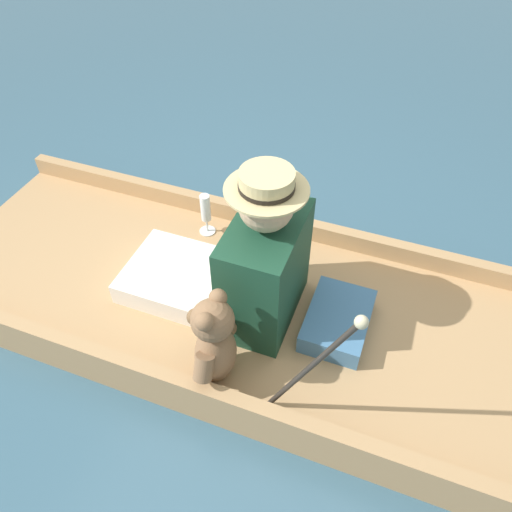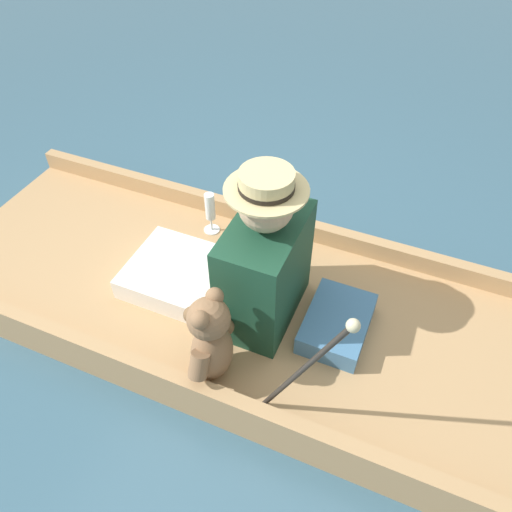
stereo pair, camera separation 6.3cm
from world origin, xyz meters
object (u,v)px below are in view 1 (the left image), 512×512
object	(u,v)px
seated_person	(244,264)
teddy_bear	(214,342)
wine_glass	(206,210)
walking_cane	(318,360)

from	to	relation	value
seated_person	teddy_bear	size ratio (longest dim) A/B	1.85
seated_person	wine_glass	size ratio (longest dim) A/B	3.47
wine_glass	walking_cane	distance (m)	1.21
teddy_bear	walking_cane	distance (m)	0.47
wine_glass	teddy_bear	bearing A→B (deg)	-152.94
wine_glass	walking_cane	bearing A→B (deg)	-136.01
walking_cane	seated_person	bearing A→B (deg)	44.64
seated_person	walking_cane	distance (m)	0.65
seated_person	walking_cane	xyz separation A→B (m)	(-0.45, -0.44, 0.14)
seated_person	teddy_bear	bearing A→B (deg)	-173.71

